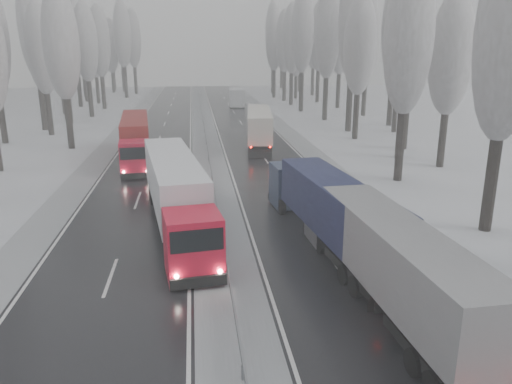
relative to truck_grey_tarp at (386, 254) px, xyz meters
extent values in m
cube|color=black|center=(-0.86, 21.77, -2.14)|extent=(7.50, 200.00, 0.03)
cube|color=black|center=(-11.36, 21.77, -2.14)|extent=(7.50, 200.00, 0.03)
cube|color=#A6A9AE|center=(-6.11, 21.77, -2.13)|extent=(3.00, 200.00, 0.04)
cube|color=#A6A9AE|center=(4.09, 21.77, -2.13)|extent=(2.40, 200.00, 0.04)
cube|color=#A6A9AE|center=(-16.31, 21.77, -2.13)|extent=(2.40, 200.00, 0.04)
cube|color=slate|center=(-6.11, 21.77, -1.55)|extent=(0.06, 200.00, 0.32)
cube|color=slate|center=(-6.11, 19.77, -1.85)|extent=(0.12, 0.12, 0.60)
cube|color=slate|center=(-6.11, 51.77, -1.85)|extent=(0.12, 0.12, 0.60)
cylinder|color=black|center=(8.93, 7.44, 0.65)|extent=(0.68, 0.68, 5.60)
ellipsoid|color=gray|center=(8.93, 7.44, 8.65)|extent=(3.60, 3.60, 11.45)
cylinder|color=black|center=(8.40, 18.80, 0.66)|extent=(0.68, 0.68, 5.62)
ellipsoid|color=gray|center=(8.40, 18.80, 8.68)|extent=(3.60, 3.60, 11.48)
cylinder|color=black|center=(13.91, 22.80, 0.32)|extent=(0.64, 0.64, 4.94)
ellipsoid|color=gray|center=(13.91, 22.80, 7.37)|extent=(3.60, 3.60, 10.09)
cylinder|color=black|center=(11.79, 26.93, 0.51)|extent=(0.66, 0.66, 5.32)
ellipsoid|color=gray|center=(11.79, 26.93, 8.12)|extent=(3.60, 3.60, 10.88)
cylinder|color=black|center=(14.01, 30.93, 1.00)|extent=(0.72, 0.72, 6.31)
ellipsoid|color=gray|center=(14.01, 30.93, 10.02)|extent=(3.60, 3.60, 12.90)
cylinder|color=black|center=(10.91, 37.37, 0.53)|extent=(0.67, 0.67, 5.38)
ellipsoid|color=gray|center=(10.91, 37.37, 8.21)|extent=(3.60, 3.60, 10.98)
cylinder|color=black|center=(17.20, 41.37, 0.14)|extent=(0.62, 0.62, 4.59)
ellipsoid|color=gray|center=(17.20, 41.37, 6.71)|extent=(3.60, 3.60, 9.39)
cylinder|color=black|center=(11.79, 42.79, 1.32)|extent=(0.76, 0.76, 6.95)
ellipsoid|color=gray|center=(11.79, 42.79, 11.24)|extent=(3.60, 3.60, 14.19)
cylinder|color=black|center=(18.70, 46.79, 1.14)|extent=(0.74, 0.74, 6.59)
ellipsoid|color=gray|center=(18.70, 46.79, 10.56)|extent=(3.60, 3.60, 13.46)
cylinder|color=black|center=(11.45, 53.04, 1.03)|extent=(0.72, 0.72, 6.37)
ellipsoid|color=gray|center=(11.45, 53.04, 10.13)|extent=(3.60, 3.60, 13.01)
cylinder|color=black|center=(18.61, 57.04, 0.83)|extent=(0.70, 0.70, 5.97)
ellipsoid|color=gray|center=(18.61, 57.04, 9.36)|extent=(3.60, 3.60, 12.20)
cylinder|color=black|center=(10.23, 63.72, 1.17)|extent=(0.74, 0.74, 6.65)
ellipsoid|color=gray|center=(10.23, 63.72, 10.68)|extent=(3.60, 3.60, 13.59)
cylinder|color=black|center=(17.60, 67.72, 0.91)|extent=(0.71, 0.71, 6.14)
ellipsoid|color=gray|center=(17.60, 67.72, 9.68)|extent=(3.60, 3.60, 12.54)
cylinder|color=black|center=(10.45, 73.47, 0.87)|extent=(0.71, 0.71, 6.05)
ellipsoid|color=gray|center=(10.45, 73.47, 9.52)|extent=(3.60, 3.60, 12.37)
cylinder|color=black|center=(16.37, 77.47, 0.99)|extent=(0.72, 0.72, 6.30)
ellipsoid|color=gray|center=(16.37, 77.47, 9.99)|extent=(3.60, 3.60, 12.87)
cylinder|color=black|center=(10.52, 80.98, 0.78)|extent=(0.70, 0.70, 5.88)
ellipsoid|color=gray|center=(10.52, 80.98, 9.18)|extent=(3.60, 3.60, 12.00)
cylinder|color=black|center=(13.66, 84.98, 0.27)|extent=(0.64, 0.64, 4.86)
ellipsoid|color=gray|center=(13.66, 84.98, 7.21)|extent=(3.60, 3.60, 9.92)
cylinder|color=black|center=(9.62, 88.08, 0.83)|extent=(0.70, 0.70, 5.98)
ellipsoid|color=gray|center=(9.62, 88.08, 9.37)|extent=(3.60, 3.60, 12.21)
cylinder|color=black|center=(18.83, 92.08, 0.94)|extent=(0.71, 0.71, 6.19)
ellipsoid|color=gray|center=(18.83, 92.08, 9.78)|extent=(3.60, 3.60, 12.64)
cylinder|color=black|center=(10.93, 97.93, 1.27)|extent=(0.75, 0.75, 6.86)
ellipsoid|color=gray|center=(10.93, 97.93, 11.07)|extent=(3.60, 3.60, 14.01)
cylinder|color=black|center=(17.91, 101.93, 0.62)|extent=(0.68, 0.68, 5.55)
ellipsoid|color=gray|center=(17.91, 101.93, 8.55)|extent=(3.60, 3.60, 11.33)
cylinder|color=black|center=(12.62, 108.49, 0.89)|extent=(0.71, 0.71, 6.09)
ellipsoid|color=gray|center=(12.62, 108.49, 9.60)|extent=(3.60, 3.60, 12.45)
cylinder|color=black|center=(15.44, 112.49, 0.59)|extent=(0.67, 0.67, 5.49)
ellipsoid|color=gray|center=(15.44, 112.49, 8.43)|extent=(3.60, 3.60, 11.21)
cylinder|color=black|center=(-20.05, 35.50, 0.56)|extent=(0.67, 0.67, 5.44)
ellipsoid|color=gray|center=(-20.05, 35.50, 8.33)|extent=(3.60, 3.60, 11.11)
cylinder|color=black|center=(-27.96, 39.50, 0.71)|extent=(0.69, 0.69, 5.72)
cylinder|color=black|center=(-24.37, 44.48, 0.46)|extent=(0.66, 0.66, 5.23)
ellipsoid|color=gray|center=(-24.37, 44.48, 7.92)|extent=(3.60, 3.60, 10.68)
cylinder|color=black|center=(-26.16, 48.48, 1.15)|extent=(0.74, 0.74, 6.60)
ellipsoid|color=gray|center=(-26.16, 48.48, 10.58)|extent=(3.60, 3.60, 13.49)
cylinder|color=black|center=(-24.27, 54.12, 0.43)|extent=(0.65, 0.65, 5.16)
ellipsoid|color=gray|center=(-24.27, 54.12, 7.80)|extent=(3.60, 3.60, 10.54)
cylinder|color=black|center=(-25.66, 58.12, 0.74)|extent=(0.69, 0.69, 5.79)
ellipsoid|color=gray|center=(-25.66, 58.12, 9.02)|extent=(3.60, 3.60, 11.84)
cylinder|color=black|center=(-22.69, 60.88, 0.67)|extent=(0.68, 0.68, 5.64)
ellipsoid|color=gray|center=(-22.69, 60.88, 8.73)|extent=(3.60, 3.60, 11.53)
cylinder|color=black|center=(-27.53, 64.88, 1.12)|extent=(0.73, 0.73, 6.56)
ellipsoid|color=gray|center=(-27.53, 64.88, 10.49)|extent=(3.60, 3.60, 13.40)
cylinder|color=black|center=(-22.44, 70.96, 0.74)|extent=(0.69, 0.69, 5.79)
ellipsoid|color=gray|center=(-22.44, 70.96, 9.02)|extent=(3.60, 3.60, 11.84)
cylinder|color=black|center=(-27.20, 74.96, 1.17)|extent=(0.74, 0.74, 6.65)
ellipsoid|color=gray|center=(-27.20, 74.96, 10.66)|extent=(3.60, 3.60, 13.58)
cylinder|color=black|center=(-25.04, 80.30, 0.41)|extent=(0.65, 0.65, 5.12)
ellipsoid|color=gray|center=(-25.04, 80.30, 7.72)|extent=(3.60, 3.60, 10.46)
cylinder|color=black|center=(-27.93, 84.30, 0.76)|extent=(0.69, 0.69, 5.84)
ellipsoid|color=gray|center=(-27.93, 84.30, 9.10)|extent=(3.60, 3.60, 11.92)
cylinder|color=black|center=(-21.18, 91.10, 1.18)|extent=(0.74, 0.74, 6.67)
ellipsoid|color=gray|center=(-21.18, 91.10, 10.71)|extent=(3.60, 3.60, 13.63)
cylinder|color=black|center=(-30.31, 95.10, 1.00)|extent=(0.72, 0.72, 6.31)
ellipsoid|color=gray|center=(-30.31, 95.10, 10.01)|extent=(3.60, 3.60, 12.88)
cylinder|color=black|center=(-20.16, 100.49, 0.99)|extent=(0.72, 0.72, 6.29)
ellipsoid|color=gray|center=(-20.16, 100.49, 9.97)|extent=(3.60, 3.60, 12.84)
cylinder|color=black|center=(-25.77, 104.49, 0.27)|extent=(0.64, 0.64, 4.86)
ellipsoid|color=gray|center=(-25.77, 104.49, 7.21)|extent=(3.60, 3.60, 9.92)
cylinder|color=black|center=(-23.67, 107.08, 1.16)|extent=(0.74, 0.74, 6.63)
ellipsoid|color=gray|center=(-23.67, 107.08, 10.63)|extent=(3.60, 3.60, 13.54)
cylinder|color=black|center=(-26.44, 111.08, 0.74)|extent=(0.69, 0.69, 5.79)
ellipsoid|color=gray|center=(-26.44, 111.08, 9.00)|extent=(3.60, 3.60, 11.82)
cube|color=#434347|center=(-0.32, 6.02, -0.67)|extent=(2.37, 2.46, 2.70)
cube|color=black|center=(-0.38, 7.14, -0.04)|extent=(2.07, 0.20, 0.90)
cube|color=black|center=(-0.38, 7.23, -1.75)|extent=(2.25, 0.25, 0.45)
cube|color=slate|center=(0.05, -0.99, 0.28)|extent=(2.91, 11.81, 2.52)
cube|color=black|center=(0.22, -4.23, -1.48)|extent=(2.24, 5.05, 0.41)
cylinder|color=black|center=(-1.22, 5.25, -1.69)|extent=(0.36, 0.95, 0.94)
cylinder|color=black|center=(0.67, 5.35, -1.69)|extent=(0.36, 0.95, 0.94)
cylinder|color=black|center=(-0.70, -4.64, -1.69)|extent=(0.36, 0.95, 0.94)
cylinder|color=black|center=(1.19, -4.54, -1.69)|extent=(0.36, 0.95, 0.94)
cylinder|color=black|center=(1.25, -5.71, -1.69)|extent=(0.36, 0.95, 0.94)
sphere|color=white|center=(-1.24, 7.22, -1.39)|extent=(0.20, 0.20, 0.20)
sphere|color=white|center=(0.47, 7.30, -1.39)|extent=(0.20, 0.20, 0.20)
cube|color=#1A2643|center=(-1.25, 12.43, -0.67)|extent=(2.48, 2.56, 2.69)
cube|color=black|center=(-1.37, 13.55, -0.04)|extent=(2.06, 0.31, 0.90)
cube|color=black|center=(-1.38, 13.64, -1.75)|extent=(2.25, 0.37, 0.45)
cube|color=black|center=(-0.50, 5.47, 0.27)|extent=(3.53, 11.85, 2.51)
cube|color=black|center=(0.13, -0.38, -1.66)|extent=(2.07, 0.33, 0.40)
cube|color=black|center=(-0.15, 2.25, -1.48)|extent=(2.49, 5.12, 0.40)
cube|color=black|center=(0.08, 0.11, -1.84)|extent=(2.06, 0.27, 0.54)
cylinder|color=black|center=(-2.11, 11.61, -1.69)|extent=(0.41, 0.96, 0.93)
cylinder|color=black|center=(-0.23, 11.82, -1.69)|extent=(0.41, 0.96, 0.93)
cylinder|color=black|center=(-1.05, 1.79, -1.69)|extent=(0.41, 0.96, 0.93)
cylinder|color=black|center=(0.83, 1.99, -1.69)|extent=(0.41, 0.96, 0.93)
cylinder|color=black|center=(-0.92, 0.63, -1.69)|extent=(0.41, 0.96, 0.93)
cylinder|color=black|center=(0.95, 0.83, -1.69)|extent=(0.41, 0.96, 0.93)
sphere|color=#FF0C05|center=(-0.71, -0.54, -0.94)|extent=(0.18, 0.18, 0.18)
sphere|color=#FF0C05|center=(0.99, -0.35, -0.94)|extent=(0.18, 0.18, 0.18)
sphere|color=white|center=(-2.23, 13.57, -1.39)|extent=(0.20, 0.20, 0.20)
sphere|color=white|center=(-0.53, 13.75, -1.39)|extent=(0.20, 0.20, 0.20)
cube|color=#9C968A|center=(0.17, 41.11, -0.63)|extent=(2.56, 2.65, 2.78)
cube|color=black|center=(0.29, 42.26, 0.02)|extent=(2.13, 0.32, 0.93)
cube|color=black|center=(0.30, 42.36, -1.74)|extent=(2.32, 0.39, 0.46)
cube|color=beige|center=(-0.62, 33.93, 0.35)|extent=(3.66, 12.23, 2.59)
cube|color=black|center=(-1.29, 27.90, -1.64)|extent=(2.13, 0.34, 0.42)
cube|color=black|center=(-0.99, 30.62, -1.46)|extent=(2.58, 5.29, 0.42)
cube|color=black|center=(-1.23, 28.41, -1.83)|extent=(2.12, 0.29, 0.56)
cylinder|color=black|center=(-0.88, 40.48, -1.67)|extent=(0.43, 0.99, 0.96)
cylinder|color=black|center=(1.05, 40.27, -1.67)|extent=(0.43, 0.99, 0.96)
cylinder|color=black|center=(-1.99, 30.36, -1.67)|extent=(0.43, 0.99, 0.96)
cylinder|color=black|center=(-0.06, 30.14, -1.67)|extent=(0.43, 0.99, 0.96)
cylinder|color=black|center=(-2.13, 29.16, -1.67)|extent=(0.43, 0.99, 0.96)
cylinder|color=black|center=(-0.19, 28.95, -1.67)|extent=(0.43, 0.99, 0.96)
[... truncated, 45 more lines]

